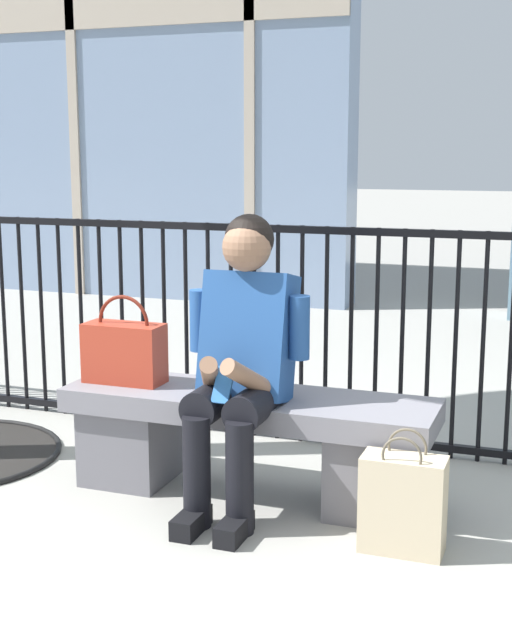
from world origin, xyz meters
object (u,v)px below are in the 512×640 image
(stone_bench, at_px, (248,434))
(handbag_on_bench, at_px, (124,351))
(seated_person_with_phone, at_px, (241,354))
(shopping_bag, at_px, (403,503))

(stone_bench, bearing_deg, handbag_on_bench, -179.01)
(seated_person_with_phone, height_order, shopping_bag, seated_person_with_phone)
(seated_person_with_phone, bearing_deg, stone_bench, 98.11)
(stone_bench, height_order, shopping_bag, shopping_bag)
(handbag_on_bench, height_order, shopping_bag, handbag_on_bench)
(stone_bench, xyz_separation_m, handbag_on_bench, (-0.58, -0.01, 0.32))
(stone_bench, relative_size, handbag_on_bench, 4.07)
(seated_person_with_phone, xyz_separation_m, shopping_bag, (0.71, -0.19, -0.46))
(seated_person_with_phone, relative_size, shopping_bag, 2.64)
(handbag_on_bench, distance_m, shopping_bag, 1.41)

